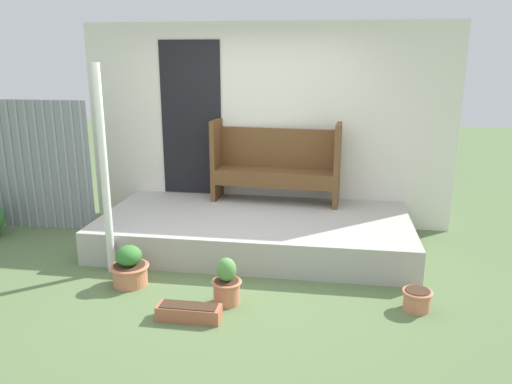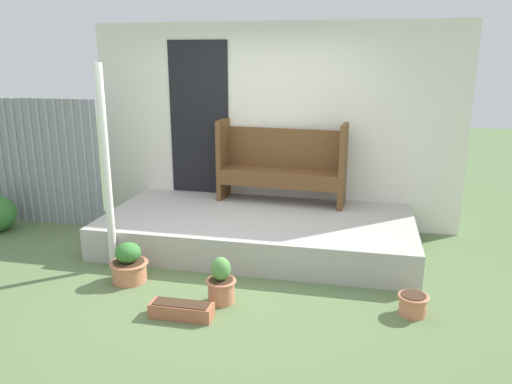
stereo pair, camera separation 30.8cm
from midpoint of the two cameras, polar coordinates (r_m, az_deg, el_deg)
The scene contains 10 objects.
ground_plane at distance 5.22m, azimuth -5.14°, elevation -9.52°, with size 24.00×24.00×0.00m, color #5B7547.
porch_slab at distance 5.91m, azimuth -1.61°, elevation -4.47°, with size 3.58×1.75×0.37m.
house_wall at distance 6.52m, azimuth -0.60°, elevation 7.54°, with size 4.78×0.08×2.60m.
fence_corrugated at distance 7.25m, azimuth -27.41°, elevation 2.81°, with size 2.21×0.05×1.66m.
support_post at distance 5.24m, azimuth -18.58°, elevation 2.13°, with size 0.08×0.08×2.13m.
bench at distance 6.33m, azimuth 0.89°, elevation 3.49°, with size 1.63×0.51×1.03m.
flower_pot_left at distance 5.14m, azimuth -15.94°, elevation -8.35°, with size 0.38×0.38×0.41m.
flower_pot_middle at distance 4.61m, azimuth -5.32°, elevation -10.43°, with size 0.28×0.28×0.44m.
flower_pot_right at distance 4.70m, azimuth 16.11°, elevation -11.66°, with size 0.27×0.27×0.19m.
planter_box_rect at distance 4.45m, azimuth -9.69°, elevation -13.42°, with size 0.55×0.18×0.14m.
Camera 1 is at (1.03, -4.62, 2.20)m, focal length 35.00 mm.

